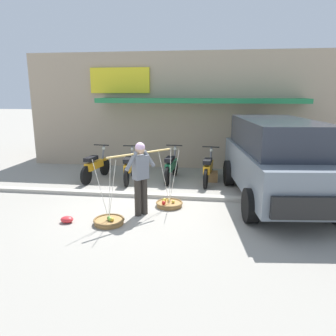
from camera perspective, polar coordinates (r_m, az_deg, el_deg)
name	(u,v)px	position (r m, az deg, el deg)	size (l,w,h in m)	color
ground_plane	(151,206)	(8.07, -2.96, -6.79)	(90.00, 90.00, 0.00)	gray
sidewalk_curb	(156,196)	(8.70, -2.11, -4.92)	(20.00, 0.24, 0.10)	#AEA89C
fruit_vendor	(141,174)	(7.25, -4.91, -1.04)	(1.18, 1.29, 1.70)	#2D2823
fruit_basket_left_side	(109,221)	(7.10, -10.46, -9.22)	(0.67, 0.67, 1.45)	#9E7542
fruit_basket_right_side	(169,204)	(8.01, 0.21, -6.34)	(0.67, 0.67, 1.45)	#9E7542
motorcycle_nearest_shop	(95,166)	(10.57, -12.83, 0.31)	(0.54, 1.81, 1.09)	black
motorcycle_second_in_row	(129,167)	(10.22, -6.87, 0.10)	(0.54, 1.82, 1.09)	black
motorcycle_third_in_row	(171,167)	(10.25, 0.57, 0.23)	(0.54, 1.82, 1.09)	black
motorcycle_end_of_row	(208,169)	(10.02, 7.20, -0.18)	(0.54, 1.82, 1.09)	black
parked_truck	(276,158)	(8.66, 18.74, 1.69)	(2.55, 4.97, 2.10)	slate
storefront_building	(202,108)	(14.26, 6.09, 10.53)	(13.00, 6.00, 4.20)	tan
plastic_litter_bag	(67,219)	(7.40, -17.55, -8.74)	(0.28, 0.22, 0.14)	red
wooden_crate	(211,176)	(10.31, 7.62, -1.48)	(0.44, 0.36, 0.32)	olive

